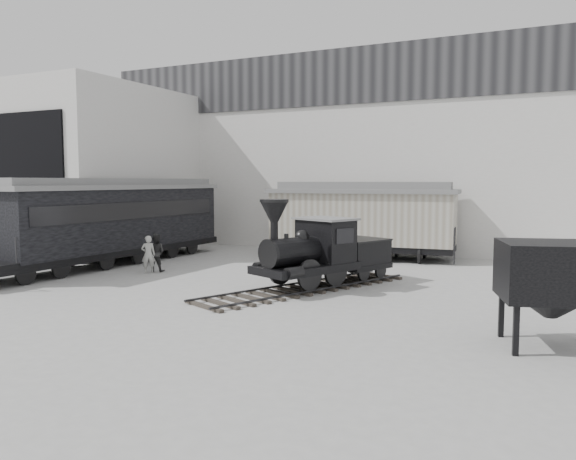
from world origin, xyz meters
The scene contains 9 objects.
ground centered at (0.00, 0.00, 0.00)m, with size 90.00×90.00×0.00m, color #9E9E9B.
north_wall centered at (0.00, 14.98, 5.55)m, with size 34.00×2.51×11.00m.
west_pavilion centered at (-14.50, 9.96, 4.49)m, with size 7.00×12.11×9.00m.
locomotive centered at (1.21, 3.45, 1.18)m, with size 5.37×9.05×3.18m.
boxcar centered at (0.13, 11.71, 2.01)m, with size 9.59×3.72×3.84m.
passenger_coach centered at (-9.74, 4.75, 2.04)m, with size 3.55×13.95×3.70m.
visitor_a centered at (-6.53, 3.34, 0.80)m, with size 0.58×0.38×1.59m, color #AFB0A9.
visitor_b centered at (-6.50, 3.80, 0.82)m, with size 0.80×0.62×1.64m, color #252525.
coal_hopper centered at (8.89, -1.10, 1.61)m, with size 2.70×2.41×2.48m.
Camera 1 is at (8.88, -15.30, 3.88)m, focal length 35.00 mm.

